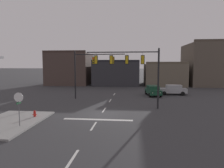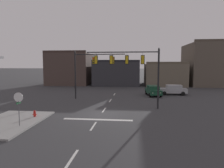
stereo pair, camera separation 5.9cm
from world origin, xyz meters
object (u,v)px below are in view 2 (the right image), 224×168
(stop_sign, at_px, (19,101))
(car_lot_nearside, at_px, (173,90))
(signal_mast_far_side, at_px, (89,66))
(signal_mast_near_side, at_px, (133,65))
(car_lot_middle, at_px, (153,90))
(fire_hydrant, at_px, (35,115))

(stop_sign, xyz_separation_m, car_lot_nearside, (15.49, 19.58, -1.29))
(signal_mast_far_side, xyz_separation_m, stop_sign, (-2.69, -13.83, -2.57))
(signal_mast_near_side, relative_size, car_lot_nearside, 1.84)
(stop_sign, distance_m, car_lot_nearside, 25.00)
(signal_mast_far_side, distance_m, car_lot_middle, 11.08)
(signal_mast_near_side, xyz_separation_m, car_lot_nearside, (6.55, 11.17, -4.09))
(signal_mast_near_side, bearing_deg, car_lot_nearside, 59.61)
(signal_mast_near_side, relative_size, signal_mast_far_side, 1.12)
(car_lot_nearside, xyz_separation_m, fire_hydrant, (-15.65, -16.71, -0.53))
(stop_sign, bearing_deg, signal_mast_far_side, 79.01)
(signal_mast_near_side, bearing_deg, signal_mast_far_side, 139.05)
(fire_hydrant, bearing_deg, car_lot_nearside, 46.87)
(signal_mast_near_side, distance_m, car_lot_nearside, 13.58)
(stop_sign, height_order, car_lot_middle, stop_sign)
(car_lot_nearside, relative_size, car_lot_middle, 0.97)
(signal_mast_far_side, bearing_deg, car_lot_middle, 24.71)
(signal_mast_near_side, xyz_separation_m, signal_mast_far_side, (-6.25, 5.43, -0.23))
(signal_mast_near_side, xyz_separation_m, stop_sign, (-8.94, -8.41, -2.80))
(fire_hydrant, bearing_deg, stop_sign, -86.88)
(signal_mast_far_side, xyz_separation_m, car_lot_nearside, (12.81, 5.75, -3.86))
(car_lot_nearside, relative_size, fire_hydrant, 6.00)
(car_lot_nearside, distance_m, car_lot_middle, 3.66)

